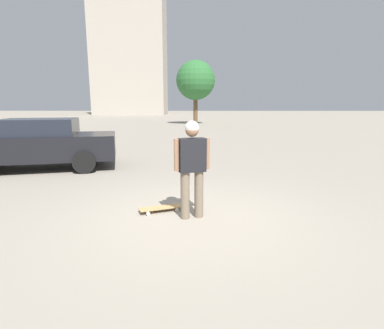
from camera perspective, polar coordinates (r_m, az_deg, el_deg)
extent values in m
plane|color=gray|center=(5.07, 0.00, -10.03)|extent=(220.00, 220.00, 0.00)
cylinder|color=#7A6B56|center=(4.91, -1.33, -5.90)|extent=(0.15, 0.15, 0.79)
cylinder|color=#7A6B56|center=(4.98, 1.31, -5.66)|extent=(0.15, 0.15, 0.79)
cube|color=black|center=(4.80, 0.00, 1.82)|extent=(0.32, 0.47, 0.54)
cylinder|color=#9E7051|center=(4.73, -2.98, 1.84)|extent=(0.08, 0.08, 0.51)
cylinder|color=#9E7051|center=(4.87, 2.89, 2.12)|extent=(0.08, 0.08, 0.51)
sphere|color=#9E7051|center=(4.75, 0.00, 6.56)|extent=(0.21, 0.21, 0.21)
sphere|color=silver|center=(4.74, 0.00, 7.00)|extent=(0.22, 0.22, 0.22)
cube|color=tan|center=(5.35, -5.95, -8.14)|extent=(0.49, 0.79, 0.01)
cylinder|color=silver|center=(5.19, -8.35, -9.26)|extent=(0.05, 0.07, 0.06)
cylinder|color=silver|center=(5.42, -8.95, -8.39)|extent=(0.05, 0.07, 0.06)
cylinder|color=silver|center=(5.32, -2.87, -8.65)|extent=(0.05, 0.07, 0.06)
cylinder|color=silver|center=(5.55, -3.69, -7.83)|extent=(0.05, 0.07, 0.06)
cube|color=black|center=(9.82, -27.33, 3.01)|extent=(2.91, 4.71, 0.70)
cube|color=#1E232D|center=(9.74, -27.01, 6.42)|extent=(2.11, 2.33, 0.46)
cylinder|color=black|center=(8.73, -19.85, 0.40)|extent=(0.35, 0.65, 0.62)
cylinder|color=black|center=(10.55, -18.84, 2.21)|extent=(0.35, 0.65, 0.62)
cube|color=#B2A899|center=(68.85, -11.93, 24.55)|extent=(8.83, 14.70, 36.20)
cylinder|color=brown|center=(30.99, 0.68, 10.48)|extent=(0.43, 0.43, 2.99)
sphere|color=#2D6B33|center=(31.09, 0.69, 15.76)|extent=(3.90, 3.90, 3.90)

